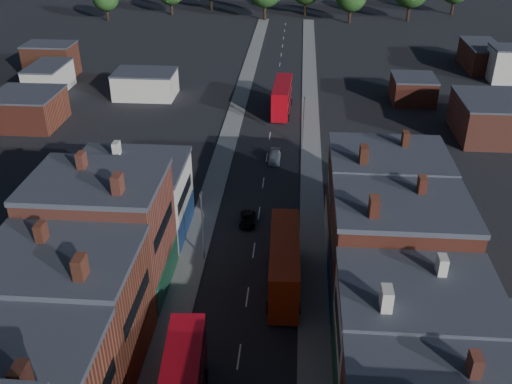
% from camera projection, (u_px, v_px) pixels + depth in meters
% --- Properties ---
extents(pavement_west, '(3.00, 200.00, 0.12)m').
position_uv_depth(pavement_west, '(217.00, 174.00, 78.96)').
color(pavement_west, gray).
rests_on(pavement_west, ground).
extents(pavement_east, '(3.00, 200.00, 0.12)m').
position_uv_depth(pavement_east, '(311.00, 177.00, 78.09)').
color(pavement_east, gray).
rests_on(pavement_east, ground).
extents(lamp_post_2, '(0.25, 0.70, 8.12)m').
position_uv_depth(lamp_post_2, '(202.00, 222.00, 59.16)').
color(lamp_post_2, slate).
rests_on(lamp_post_2, ground).
extents(lamp_post_3, '(0.25, 0.70, 8.12)m').
position_uv_depth(lamp_post_3, '(304.00, 119.00, 84.67)').
color(lamp_post_3, slate).
rests_on(lamp_post_3, ground).
extents(bus_1, '(3.39, 12.53, 5.38)m').
position_uv_depth(bus_1, '(284.00, 263.00, 55.90)').
color(bus_1, '#9E2409').
rests_on(bus_1, ground).
extents(bus_2, '(3.43, 12.25, 5.25)m').
position_uv_depth(bus_2, '(282.00, 97.00, 98.69)').
color(bus_2, '#AC0711').
rests_on(bus_2, ground).
extents(car_2, '(1.99, 4.02, 1.10)m').
position_uv_depth(car_2, '(248.00, 219.00, 67.54)').
color(car_2, black).
rests_on(car_2, ground).
extents(car_3, '(1.75, 4.24, 1.23)m').
position_uv_depth(car_3, '(275.00, 157.00, 82.51)').
color(car_3, silver).
rests_on(car_3, ground).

